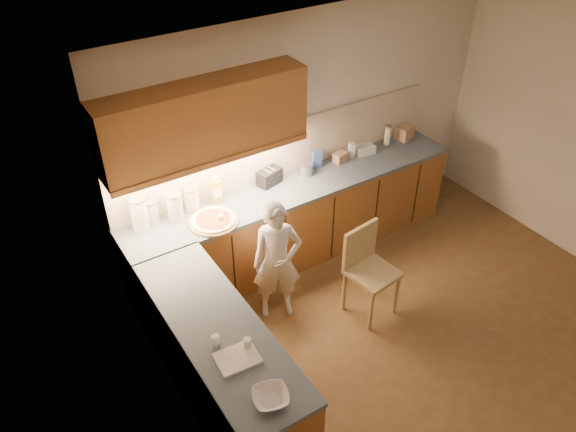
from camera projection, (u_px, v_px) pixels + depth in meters
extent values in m
plane|color=brown|center=(426.00, 336.00, 5.36)|extent=(4.50, 4.50, 0.00)
cube|color=beige|center=(311.00, 132.00, 5.96)|extent=(4.50, 0.04, 2.60)
cube|color=beige|center=(199.00, 343.00, 3.62)|extent=(0.04, 4.00, 2.60)
cube|color=white|center=(481.00, 77.00, 3.83)|extent=(4.50, 4.00, 0.04)
cube|color=#965E2B|center=(296.00, 222.00, 6.10)|extent=(3.75, 0.60, 0.88)
cube|color=#965E2B|center=(221.00, 366.00, 4.53)|extent=(0.60, 2.00, 0.88)
cube|color=#455463|center=(297.00, 187.00, 5.83)|extent=(3.77, 0.62, 0.04)
cube|color=#455463|center=(217.00, 327.00, 4.26)|extent=(0.62, 2.02, 0.04)
cube|color=black|center=(177.00, 291.00, 5.23)|extent=(0.02, 0.01, 0.80)
cube|color=black|center=(234.00, 268.00, 5.49)|extent=(0.02, 0.01, 0.80)
cube|color=black|center=(286.00, 247.00, 5.75)|extent=(0.02, 0.01, 0.80)
cube|color=black|center=(333.00, 228.00, 6.01)|extent=(0.02, 0.01, 0.80)
cube|color=black|center=(376.00, 211.00, 6.27)|extent=(0.02, 0.01, 0.80)
cube|color=black|center=(416.00, 194.00, 6.53)|extent=(0.02, 0.01, 0.80)
cube|color=beige|center=(282.00, 149.00, 5.84)|extent=(3.75, 0.02, 0.58)
cube|color=#965E2B|center=(205.00, 120.00, 4.96)|extent=(1.95, 0.35, 0.70)
cube|color=#965E2B|center=(217.00, 163.00, 5.05)|extent=(1.95, 0.02, 0.06)
cylinder|color=#AB8255|center=(213.00, 221.00, 5.29)|extent=(0.48, 0.48, 0.02)
cylinder|color=#FFEFC7|center=(213.00, 220.00, 5.28)|extent=(0.42, 0.42, 0.02)
cylinder|color=#BF3E19|center=(213.00, 219.00, 5.27)|extent=(0.33, 0.33, 0.01)
sphere|color=white|center=(220.00, 217.00, 5.26)|extent=(0.06, 0.06, 0.06)
cylinder|color=white|center=(227.00, 216.00, 5.22)|extent=(0.06, 0.11, 0.19)
imported|color=silver|center=(277.00, 261.00, 5.27)|extent=(0.55, 0.46, 1.28)
cylinder|color=tan|center=(371.00, 312.00, 5.30)|extent=(0.04, 0.04, 0.48)
cylinder|color=tan|center=(397.00, 294.00, 5.48)|extent=(0.04, 0.04, 0.48)
cylinder|color=tan|center=(344.00, 291.00, 5.52)|extent=(0.04, 0.04, 0.48)
cylinder|color=tan|center=(370.00, 275.00, 5.70)|extent=(0.04, 0.04, 0.48)
cube|color=tan|center=(373.00, 273.00, 5.35)|extent=(0.48, 0.48, 0.04)
cube|color=tan|center=(360.00, 244.00, 5.33)|extent=(0.43, 0.09, 0.42)
imported|color=silver|center=(271.00, 398.00, 3.69)|extent=(0.30, 0.30, 0.06)
cylinder|color=silver|center=(139.00, 214.00, 5.13)|extent=(0.16, 0.16, 0.32)
cylinder|color=tan|center=(136.00, 199.00, 5.03)|extent=(0.17, 0.17, 0.02)
cylinder|color=beige|center=(151.00, 213.00, 5.22)|extent=(0.13, 0.13, 0.23)
cylinder|color=gray|center=(149.00, 201.00, 5.15)|extent=(0.14, 0.14, 0.02)
cylinder|color=beige|center=(175.00, 207.00, 5.26)|extent=(0.15, 0.15, 0.27)
cylinder|color=tan|center=(173.00, 194.00, 5.17)|extent=(0.16, 0.16, 0.02)
cylinder|color=white|center=(191.00, 199.00, 5.40)|extent=(0.15, 0.15, 0.23)
cylinder|color=tan|center=(190.00, 188.00, 5.33)|extent=(0.15, 0.15, 0.02)
cube|color=gold|center=(216.00, 191.00, 5.50)|extent=(0.12, 0.10, 0.25)
cube|color=silver|center=(215.00, 179.00, 5.41)|extent=(0.07, 0.06, 0.04)
cube|color=black|center=(269.00, 177.00, 5.79)|extent=(0.28, 0.21, 0.16)
cube|color=silver|center=(267.00, 171.00, 5.72)|extent=(0.05, 0.11, 0.00)
cube|color=silver|center=(271.00, 169.00, 5.76)|extent=(0.05, 0.11, 0.00)
cylinder|color=#B5B4B9|center=(305.00, 170.00, 5.95)|extent=(0.15, 0.15, 0.12)
cylinder|color=#B5B4B9|center=(305.00, 165.00, 5.91)|extent=(0.16, 0.16, 0.01)
cube|color=#35549F|center=(317.00, 159.00, 6.05)|extent=(0.11, 0.09, 0.20)
cube|color=tan|center=(340.00, 157.00, 6.16)|extent=(0.17, 0.13, 0.11)
cube|color=white|center=(351.00, 150.00, 6.22)|extent=(0.07, 0.07, 0.18)
cube|color=silver|center=(364.00, 149.00, 6.33)|extent=(0.24, 0.18, 0.09)
cylinder|color=white|center=(388.00, 136.00, 6.44)|extent=(0.07, 0.07, 0.23)
cylinder|color=tan|center=(389.00, 126.00, 6.37)|extent=(0.08, 0.08, 0.02)
cube|color=tan|center=(405.00, 132.00, 6.59)|extent=(0.23, 0.20, 0.16)
cube|color=silver|center=(237.00, 358.00, 3.98)|extent=(0.32, 0.26, 0.02)
cylinder|color=white|center=(216.00, 340.00, 4.08)|extent=(0.06, 0.06, 0.08)
cylinder|color=white|center=(247.00, 343.00, 4.06)|extent=(0.07, 0.07, 0.08)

